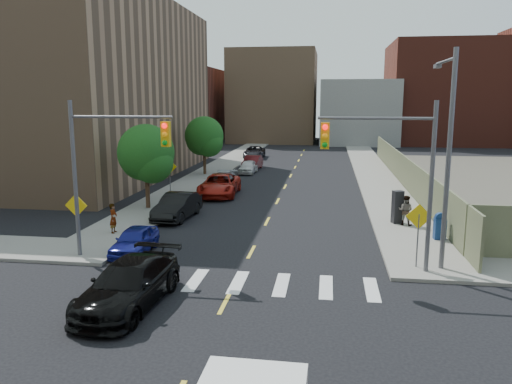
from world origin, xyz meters
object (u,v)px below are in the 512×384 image
(parked_car_maroon, at_px, (252,163))
(black_sedan, at_px, (129,284))
(parked_car_blue, at_px, (135,240))
(parked_car_black, at_px, (177,206))
(parked_car_red, at_px, (219,185))
(mailbox, at_px, (440,226))
(parked_car_silver, at_px, (224,183))
(pedestrian_west, at_px, (113,218))
(payphone, at_px, (397,207))
(parked_car_white, at_px, (248,167))
(pedestrian_east, at_px, (406,210))
(parked_car_grey, at_px, (254,152))

(parked_car_maroon, height_order, black_sedan, black_sedan)
(parked_car_blue, distance_m, parked_car_black, 6.91)
(parked_car_red, distance_m, mailbox, 17.08)
(parked_car_red, distance_m, parked_car_silver, 1.61)
(parked_car_blue, relative_size, mailbox, 2.70)
(black_sedan, distance_m, pedestrian_west, 9.61)
(parked_car_black, xyz_separation_m, black_sedan, (2.18, -12.65, 0.02))
(black_sedan, xyz_separation_m, payphone, (10.58, 12.85, 0.30))
(parked_car_white, xyz_separation_m, black_sedan, (1.00, -31.70, 0.15))
(black_sedan, relative_size, pedestrian_east, 3.22)
(parked_car_blue, height_order, mailbox, mailbox)
(black_sedan, relative_size, pedestrian_west, 3.46)
(parked_car_silver, xyz_separation_m, parked_car_maroon, (0.30, 12.60, -0.01))
(parked_car_red, xyz_separation_m, mailbox, (13.53, -10.43, 0.01))
(parked_car_white, xyz_separation_m, pedestrian_west, (-3.37, -23.14, 0.29))
(parked_car_blue, relative_size, parked_car_silver, 0.74)
(parked_car_blue, bearing_deg, pedestrian_east, 26.07)
(parked_car_blue, xyz_separation_m, pedestrian_west, (-2.27, 2.82, 0.31))
(parked_car_black, xyz_separation_m, parked_car_silver, (0.88, 9.15, -0.05))
(parked_car_blue, height_order, black_sedan, black_sedan)
(payphone, xyz_separation_m, pedestrian_east, (0.39, -0.41, -0.09))
(parked_car_grey, xyz_separation_m, pedestrian_east, (13.27, -32.06, 0.26))
(parked_car_grey, height_order, pedestrian_east, pedestrian_east)
(parked_car_blue, xyz_separation_m, black_sedan, (2.10, -5.74, 0.16))
(parked_car_white, distance_m, pedestrian_east, 22.67)
(parked_car_grey, bearing_deg, parked_car_silver, -90.50)
(payphone, bearing_deg, parked_car_white, 102.77)
(parked_car_blue, distance_m, parked_car_maroon, 28.68)
(parked_car_blue, xyz_separation_m, payphone, (12.67, 7.11, 0.46))
(parked_car_maroon, distance_m, pedestrian_east, 25.01)
(pedestrian_east, bearing_deg, parked_car_silver, -12.56)
(pedestrian_west, bearing_deg, mailbox, -87.31)
(parked_car_maroon, height_order, pedestrian_west, pedestrian_west)
(black_sedan, height_order, mailbox, black_sedan)
(parked_car_red, distance_m, parked_car_white, 11.51)
(parked_car_white, height_order, black_sedan, black_sedan)
(parked_car_white, xyz_separation_m, parked_car_maroon, (0.00, 2.70, 0.07))
(parked_car_black, bearing_deg, parked_car_red, 87.58)
(parked_car_grey, distance_m, pedestrian_east, 34.69)
(parked_car_maroon, xyz_separation_m, pedestrian_west, (-3.37, -25.84, 0.22))
(parked_car_red, bearing_deg, parked_car_blue, -96.08)
(parked_car_red, bearing_deg, parked_car_maroon, 86.02)
(black_sedan, bearing_deg, parked_car_grey, 97.23)
(parked_car_blue, relative_size, parked_car_grey, 0.70)
(parked_car_blue, height_order, payphone, payphone)
(parked_car_blue, xyz_separation_m, parked_car_white, (1.10, 25.95, 0.01))
(parked_car_blue, bearing_deg, parked_car_grey, 89.22)
(parked_car_maroon, relative_size, payphone, 2.31)
(black_sedan, bearing_deg, mailbox, 42.82)
(parked_car_black, distance_m, parked_car_silver, 9.19)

